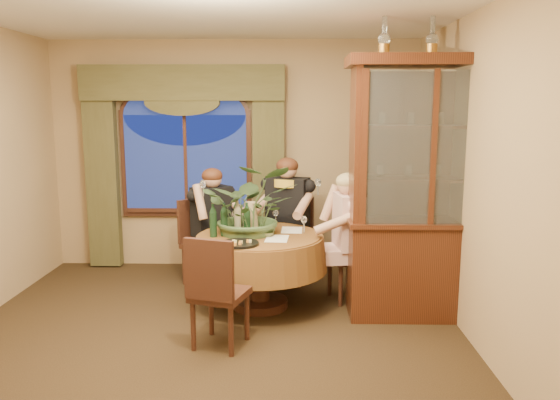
{
  "coord_description": "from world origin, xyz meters",
  "views": [
    {
      "loc": [
        0.7,
        -4.26,
        2.01
      ],
      "look_at": [
        0.59,
        0.99,
        1.1
      ],
      "focal_mm": 35.0,
      "sensor_mm": 36.0,
      "label": 1
    }
  ],
  "objects_px": {
    "chair_back": "(205,244)",
    "stoneware_vase": "(250,217)",
    "china_cabinet": "(425,190)",
    "oil_lamp_right": "(480,36)",
    "centerpiece_plant": "(251,174)",
    "wine_bottle_3": "(238,217)",
    "olive_bowl": "(266,234)",
    "wine_bottle_1": "(213,220)",
    "chair_right": "(351,255)",
    "oil_lamp_center": "(432,36)",
    "person_back": "(212,227)",
    "wine_bottle_2": "(224,219)",
    "wine_bottle_4": "(247,219)",
    "wine_bottle_0": "(237,214)",
    "chair_back_right": "(290,241)",
    "person_pink": "(348,239)",
    "oil_lamp_left": "(384,36)",
    "chair_front_left": "(220,291)",
    "person_scarf": "(288,221)"
  },
  "relations": [
    {
      "from": "chair_back",
      "to": "stoneware_vase",
      "type": "bearing_deg",
      "value": 90.92
    },
    {
      "from": "china_cabinet",
      "to": "oil_lamp_right",
      "type": "xyz_separation_m",
      "value": [
        0.43,
        0.0,
        1.4
      ]
    },
    {
      "from": "centerpiece_plant",
      "to": "wine_bottle_3",
      "type": "height_order",
      "value": "centerpiece_plant"
    },
    {
      "from": "olive_bowl",
      "to": "wine_bottle_1",
      "type": "relative_size",
      "value": 0.44
    },
    {
      "from": "oil_lamp_right",
      "to": "chair_right",
      "type": "xyz_separation_m",
      "value": [
        -1.06,
        0.41,
        -2.15
      ]
    },
    {
      "from": "china_cabinet",
      "to": "stoneware_vase",
      "type": "relative_size",
      "value": 7.99
    },
    {
      "from": "stoneware_vase",
      "to": "wine_bottle_1",
      "type": "relative_size",
      "value": 0.93
    },
    {
      "from": "oil_lamp_center",
      "to": "person_back",
      "type": "relative_size",
      "value": 0.25
    },
    {
      "from": "person_back",
      "to": "wine_bottle_2",
      "type": "xyz_separation_m",
      "value": [
        0.23,
        -0.74,
        0.24
      ]
    },
    {
      "from": "chair_right",
      "to": "wine_bottle_3",
      "type": "relative_size",
      "value": 2.91
    },
    {
      "from": "chair_right",
      "to": "wine_bottle_4",
      "type": "xyz_separation_m",
      "value": [
        -1.06,
        -0.29,
        0.44
      ]
    },
    {
      "from": "centerpiece_plant",
      "to": "wine_bottle_3",
      "type": "bearing_deg",
      "value": -172.76
    },
    {
      "from": "chair_back",
      "to": "wine_bottle_0",
      "type": "xyz_separation_m",
      "value": [
        0.42,
        -0.48,
        0.44
      ]
    },
    {
      "from": "chair_back_right",
      "to": "wine_bottle_4",
      "type": "bearing_deg",
      "value": 84.13
    },
    {
      "from": "oil_lamp_right",
      "to": "stoneware_vase",
      "type": "height_order",
      "value": "oil_lamp_right"
    },
    {
      "from": "china_cabinet",
      "to": "wine_bottle_4",
      "type": "xyz_separation_m",
      "value": [
        -1.69,
        0.12,
        -0.31
      ]
    },
    {
      "from": "olive_bowl",
      "to": "wine_bottle_4",
      "type": "bearing_deg",
      "value": 172.68
    },
    {
      "from": "wine_bottle_4",
      "to": "chair_back",
      "type": "bearing_deg",
      "value": 126.19
    },
    {
      "from": "person_pink",
      "to": "wine_bottle_4",
      "type": "height_order",
      "value": "person_pink"
    },
    {
      "from": "oil_lamp_left",
      "to": "wine_bottle_2",
      "type": "relative_size",
      "value": 1.03
    },
    {
      "from": "wine_bottle_0",
      "to": "centerpiece_plant",
      "type": "bearing_deg",
      "value": -38.39
    },
    {
      "from": "wine_bottle_0",
      "to": "chair_front_left",
      "type": "bearing_deg",
      "value": -92.16
    },
    {
      "from": "wine_bottle_0",
      "to": "wine_bottle_2",
      "type": "height_order",
      "value": "same"
    },
    {
      "from": "olive_bowl",
      "to": "wine_bottle_0",
      "type": "relative_size",
      "value": 0.44
    },
    {
      "from": "olive_bowl",
      "to": "wine_bottle_2",
      "type": "distance_m",
      "value": 0.44
    },
    {
      "from": "wine_bottle_2",
      "to": "wine_bottle_1",
      "type": "bearing_deg",
      "value": -159.05
    },
    {
      "from": "chair_front_left",
      "to": "wine_bottle_1",
      "type": "height_order",
      "value": "wine_bottle_1"
    },
    {
      "from": "chair_front_left",
      "to": "chair_back",
      "type": "bearing_deg",
      "value": 120.99
    },
    {
      "from": "oil_lamp_left",
      "to": "stoneware_vase",
      "type": "height_order",
      "value": "oil_lamp_left"
    },
    {
      "from": "chair_right",
      "to": "chair_front_left",
      "type": "distance_m",
      "value": 1.67
    },
    {
      "from": "stoneware_vase",
      "to": "wine_bottle_3",
      "type": "bearing_deg",
      "value": -153.79
    },
    {
      "from": "stoneware_vase",
      "to": "person_pink",
      "type": "bearing_deg",
      "value": 1.22
    },
    {
      "from": "person_pink",
      "to": "chair_back_right",
      "type": "bearing_deg",
      "value": 31.84
    },
    {
      "from": "oil_lamp_center",
      "to": "wine_bottle_0",
      "type": "height_order",
      "value": "oil_lamp_center"
    },
    {
      "from": "chair_back_right",
      "to": "person_scarf",
      "type": "height_order",
      "value": "person_scarf"
    },
    {
      "from": "wine_bottle_3",
      "to": "chair_right",
      "type": "bearing_deg",
      "value": 8.83
    },
    {
      "from": "wine_bottle_2",
      "to": "chair_front_left",
      "type": "bearing_deg",
      "value": -85.92
    },
    {
      "from": "person_pink",
      "to": "wine_bottle_0",
      "type": "distance_m",
      "value": 1.16
    },
    {
      "from": "olive_bowl",
      "to": "oil_lamp_center",
      "type": "bearing_deg",
      "value": -3.82
    },
    {
      "from": "china_cabinet",
      "to": "oil_lamp_left",
      "type": "height_order",
      "value": "oil_lamp_left"
    },
    {
      "from": "wine_bottle_1",
      "to": "wine_bottle_2",
      "type": "height_order",
      "value": "same"
    },
    {
      "from": "centerpiece_plant",
      "to": "wine_bottle_0",
      "type": "bearing_deg",
      "value": 141.61
    },
    {
      "from": "oil_lamp_center",
      "to": "olive_bowl",
      "type": "distance_m",
      "value": 2.39
    },
    {
      "from": "oil_lamp_left",
      "to": "stoneware_vase",
      "type": "relative_size",
      "value": 1.1
    },
    {
      "from": "wine_bottle_1",
      "to": "wine_bottle_2",
      "type": "bearing_deg",
      "value": 20.95
    },
    {
      "from": "oil_lamp_center",
      "to": "chair_back_right",
      "type": "bearing_deg",
      "value": 141.92
    },
    {
      "from": "chair_back_right",
      "to": "olive_bowl",
      "type": "relative_size",
      "value": 6.57
    },
    {
      "from": "oil_lamp_left",
      "to": "oil_lamp_center",
      "type": "relative_size",
      "value": 1.0
    },
    {
      "from": "wine_bottle_1",
      "to": "china_cabinet",
      "type": "bearing_deg",
      "value": -2.21
    },
    {
      "from": "oil_lamp_right",
      "to": "person_pink",
      "type": "relative_size",
      "value": 0.25
    }
  ]
}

